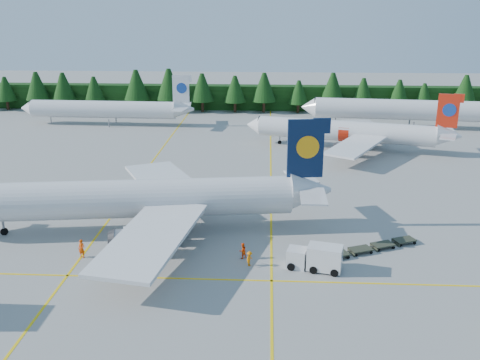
{
  "coord_description": "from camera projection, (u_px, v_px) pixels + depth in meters",
  "views": [
    {
      "loc": [
        5.39,
        -51.79,
        25.3
      ],
      "look_at": [
        1.89,
        14.19,
        3.5
      ],
      "focal_mm": 40.0,
      "sensor_mm": 36.0,
      "label": 1
    }
  ],
  "objects": [
    {
      "name": "crew_b",
      "position": [
        243.0,
        251.0,
        55.67
      ],
      "size": [
        1.05,
        1.02,
        1.71
      ],
      "primitive_type": "imported",
      "rotation": [
        0.0,
        0.0,
        3.8
      ],
      "color": "#FC4205",
      "rests_on": "ground"
    },
    {
      "name": "service_truck",
      "position": [
        315.0,
        257.0,
        53.23
      ],
      "size": [
        5.73,
        3.19,
        2.62
      ],
      "rotation": [
        0.0,
        0.0,
        -0.24
      ],
      "color": "silver",
      "rests_on": "ground"
    },
    {
      "name": "airliner_navy",
      "position": [
        122.0,
        200.0,
        61.42
      ],
      "size": [
        44.47,
        36.37,
        12.96
      ],
      "rotation": [
        0.0,
        0.0,
        0.13
      ],
      "color": "silver",
      "rests_on": "ground"
    },
    {
      "name": "airliner_red",
      "position": [
        341.0,
        131.0,
        97.4
      ],
      "size": [
        36.76,
        29.88,
        10.88
      ],
      "rotation": [
        0.0,
        0.0,
        -0.24
      ],
      "color": "silver",
      "rests_on": "ground"
    },
    {
      "name": "taxi_stripe_a",
      "position": [
        132.0,
        189.0,
        76.98
      ],
      "size": [
        0.25,
        120.0,
        0.01
      ],
      "primitive_type": "cube",
      "color": "yellow",
      "rests_on": "ground"
    },
    {
      "name": "ground",
      "position": [
        215.0,
        252.0,
        57.32
      ],
      "size": [
        320.0,
        320.0,
        0.0
      ],
      "primitive_type": "plane",
      "color": "gray",
      "rests_on": "ground"
    },
    {
      "name": "taxi_stripe_cross",
      "position": [
        209.0,
        279.0,
        51.62
      ],
      "size": [
        80.0,
        0.25,
        0.01
      ],
      "primitive_type": "cube",
      "color": "yellow",
      "rests_on": "ground"
    },
    {
      "name": "crew_c",
      "position": [
        250.0,
        259.0,
        54.09
      ],
      "size": [
        0.66,
        0.77,
        1.56
      ],
      "primitive_type": "imported",
      "rotation": [
        0.0,
        0.0,
        1.15
      ],
      "color": "orange",
      "rests_on": "ground"
    },
    {
      "name": "airliner_far_right",
      "position": [
        397.0,
        109.0,
        114.0
      ],
      "size": [
        43.42,
        8.17,
        12.63
      ],
      "rotation": [
        0.0,
        0.0,
        -0.1
      ],
      "color": "silver",
      "rests_on": "ground"
    },
    {
      "name": "taxi_stripe_b",
      "position": [
        271.0,
        191.0,
        75.98
      ],
      "size": [
        0.25,
        120.0,
        0.01
      ],
      "primitive_type": "cube",
      "color": "yellow",
      "rests_on": "ground"
    },
    {
      "name": "dolly_train",
      "position": [
        361.0,
        249.0,
        57.02
      ],
      "size": [
        13.19,
        7.52,
        0.14
      ],
      "rotation": [
        0.0,
        0.0,
        0.4
      ],
      "color": "#303425",
      "rests_on": "ground"
    },
    {
      "name": "uld_pair",
      "position": [
        160.0,
        232.0,
        59.63
      ],
      "size": [
        5.16,
        3.36,
        1.7
      ],
      "rotation": [
        0.0,
        0.0,
        -0.24
      ],
      "color": "#303425",
      "rests_on": "ground"
    },
    {
      "name": "airliner_far_left",
      "position": [
        99.0,
        109.0,
        116.94
      ],
      "size": [
        37.84,
        4.94,
        11.0
      ],
      "rotation": [
        0.0,
        0.0,
        -0.03
      ],
      "color": "silver",
      "rests_on": "ground"
    },
    {
      "name": "treeline_hedge",
      "position": [
        247.0,
        97.0,
        134.14
      ],
      "size": [
        220.0,
        4.0,
        6.0
      ],
      "primitive_type": "cube",
      "color": "black",
      "rests_on": "ground"
    },
    {
      "name": "crew_a",
      "position": [
        82.0,
        249.0,
        55.78
      ],
      "size": [
        0.83,
        0.64,
        2.01
      ],
      "primitive_type": "imported",
      "rotation": [
        0.0,
        0.0,
        -0.24
      ],
      "color": "#DF4104",
      "rests_on": "ground"
    }
  ]
}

